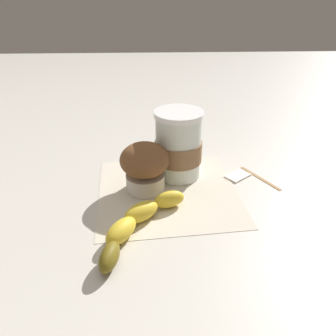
# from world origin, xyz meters

# --- Properties ---
(ground_plane) EXTENTS (3.00, 3.00, 0.00)m
(ground_plane) POSITION_xyz_m (0.00, 0.00, 0.00)
(ground_plane) COLOR beige
(paper_napkin) EXTENTS (0.29, 0.29, 0.00)m
(paper_napkin) POSITION_xyz_m (0.00, 0.00, 0.00)
(paper_napkin) COLOR beige
(paper_napkin) RESTS_ON ground_plane
(coffee_cup) EXTENTS (0.10, 0.10, 0.14)m
(coffee_cup) POSITION_xyz_m (-0.06, 0.02, 0.07)
(coffee_cup) COLOR silver
(coffee_cup) RESTS_ON paper_napkin
(muffin) EXTENTS (0.09, 0.09, 0.10)m
(muffin) POSITION_xyz_m (-0.01, -0.04, 0.05)
(muffin) COLOR white
(muffin) RESTS_ON paper_napkin
(banana) EXTENTS (0.19, 0.14, 0.03)m
(banana) POSITION_xyz_m (0.11, -0.06, 0.02)
(banana) COLOR gold
(banana) RESTS_ON paper_napkin
(sugar_packet) EXTENTS (0.06, 0.06, 0.01)m
(sugar_packet) POSITION_xyz_m (-0.05, 0.15, 0.00)
(sugar_packet) COLOR white
(sugar_packet) RESTS_ON ground_plane
(wooden_stirrer) EXTENTS (0.10, 0.06, 0.00)m
(wooden_stirrer) POSITION_xyz_m (-0.04, 0.19, 0.00)
(wooden_stirrer) COLOR #9E7547
(wooden_stirrer) RESTS_ON ground_plane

